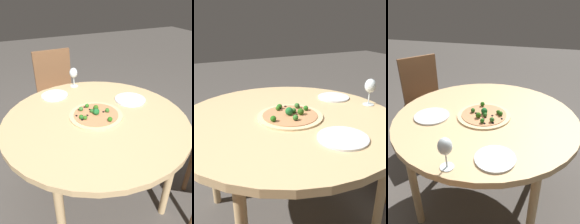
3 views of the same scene
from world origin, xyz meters
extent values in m
plane|color=#4C4742|center=(0.00, 0.00, 0.00)|extent=(12.00, 12.00, 0.00)
cylinder|color=tan|center=(0.00, 0.00, 0.70)|extent=(1.20, 1.20, 0.04)
cylinder|color=tan|center=(-0.37, -0.37, 0.34)|extent=(0.05, 0.05, 0.69)
cylinder|color=tan|center=(0.37, -0.37, 0.34)|extent=(0.05, 0.05, 0.69)
cylinder|color=tan|center=(0.37, 0.37, 0.34)|extent=(0.05, 0.05, 0.69)
cylinder|color=brown|center=(0.18, -0.70, 0.20)|extent=(0.04, 0.04, 0.40)
cylinder|color=#DBBC89|center=(-0.01, -0.01, 0.73)|extent=(0.35, 0.35, 0.01)
cylinder|color=tan|center=(-0.01, -0.01, 0.73)|extent=(0.30, 0.30, 0.00)
sphere|color=#1D652B|center=(-0.01, -0.01, 0.76)|extent=(0.04, 0.04, 0.04)
sphere|color=#256318|center=(-0.05, 0.10, 0.75)|extent=(0.03, 0.03, 0.03)
sphere|color=#2E641B|center=(0.08, 0.02, 0.75)|extent=(0.03, 0.03, 0.03)
sphere|color=#266A1D|center=(0.01, -0.12, 0.75)|extent=(0.03, 0.03, 0.03)
sphere|color=#356B2D|center=(0.07, -0.09, 0.75)|extent=(0.03, 0.03, 0.03)
sphere|color=#205C21|center=(0.10, 0.01, 0.75)|extent=(0.03, 0.03, 0.03)
sphere|color=#316C27|center=(-0.09, -0.01, 0.75)|extent=(0.03, 0.03, 0.03)
sphere|color=#2E5E17|center=(-0.03, -0.07, 0.75)|extent=(0.04, 0.04, 0.04)
sphere|color=#30692C|center=(0.00, -0.02, 0.75)|extent=(0.03, 0.03, 0.03)
sphere|color=#28661B|center=(0.10, 0.00, 0.75)|extent=(0.03, 0.03, 0.03)
sphere|color=#2B6225|center=(0.01, -0.04, 0.75)|extent=(0.03, 0.03, 0.03)
cylinder|color=black|center=(0.10, 0.02, 0.74)|extent=(0.01, 0.01, 0.00)
cylinder|color=black|center=(0.03, -0.13, 0.74)|extent=(0.01, 0.01, 0.00)
cylinder|color=black|center=(0.09, 0.01, 0.74)|extent=(0.01, 0.01, 0.00)
cylinder|color=black|center=(-0.09, -0.01, 0.74)|extent=(0.01, 0.01, 0.00)
cylinder|color=black|center=(0.12, -0.04, 0.74)|extent=(0.01, 0.01, 0.00)
cylinder|color=black|center=(0.01, -0.08, 0.74)|extent=(0.01, 0.01, 0.00)
cylinder|color=black|center=(0.05, -0.02, 0.74)|extent=(0.01, 0.01, 0.00)
cylinder|color=black|center=(0.01, -0.05, 0.74)|extent=(0.01, 0.01, 0.00)
cylinder|color=black|center=(0.08, -0.11, 0.74)|extent=(0.01, 0.01, 0.00)
cylinder|color=black|center=(-0.06, -0.02, 0.74)|extent=(0.01, 0.01, 0.00)
cylinder|color=silver|center=(-0.04, -0.53, 0.72)|extent=(0.07, 0.07, 0.00)
cylinder|color=silver|center=(-0.04, -0.53, 0.76)|extent=(0.01, 0.01, 0.07)
ellipsoid|color=silver|center=(-0.04, -0.53, 0.84)|extent=(0.07, 0.07, 0.08)
cylinder|color=silver|center=(0.16, -0.42, 0.73)|extent=(0.20, 0.20, 0.01)
cylinder|color=silver|center=(-0.34, -0.12, 0.73)|extent=(0.23, 0.23, 0.01)
camera|label=1|loc=(0.50, 1.11, 1.48)|focal=35.00mm
camera|label=2|loc=(-1.13, 0.53, 1.24)|focal=40.00mm
camera|label=3|loc=(0.34, -1.23, 1.42)|focal=35.00mm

